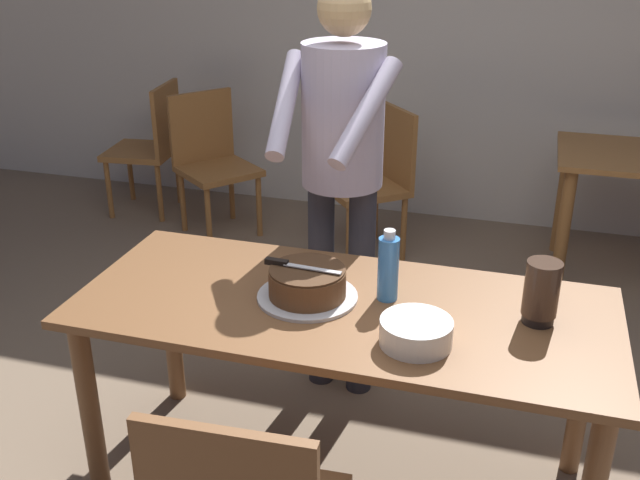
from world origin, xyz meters
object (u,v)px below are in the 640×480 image
Objects in this scene: cake_knife at (287,264)px; person_cutting_cake at (342,154)px; background_chair_2 at (212,159)px; background_chair_3 at (151,144)px; wine_glass_near at (543,273)px; hurricane_lamp at (541,292)px; plate_stack at (416,332)px; water_bottle at (388,268)px; main_dining_table at (343,333)px; background_chair_1 at (375,176)px; cake_on_platter at (307,284)px.

person_cutting_cake reaches higher than cake_knife.
background_chair_2 is 1.00× the size of background_chair_3.
wine_glass_near is 0.69× the size of hurricane_lamp.
cake_knife is 1.23× the size of plate_stack.
water_bottle is 0.28× the size of background_chair_3.
cake_knife reaches higher than main_dining_table.
person_cutting_cake is 1.55m from background_chair_1.
wine_glass_near is at bearing 18.52° from main_dining_table.
wine_glass_near is at bearing -42.38° from background_chair_2.
person_cutting_cake reaches higher than background_chair_2.
cake_knife is 0.30× the size of background_chair_3.
water_bottle is 2.54m from background_chair_2.
hurricane_lamp is 0.23× the size of background_chair_3.
person_cutting_cake is at bearing 93.96° from cake_on_platter.
background_chair_1 reaches higher than main_dining_table.
background_chair_3 is (-1.79, 1.67, -0.58)m from person_cutting_cake.
background_chair_3 is (-2.58, 2.05, -0.36)m from wine_glass_near.
person_cutting_cake reaches higher than main_dining_table.
background_chair_1 is at bearing -8.30° from background_chair_3.
background_chair_3 reaches higher than cake_on_platter.
main_dining_table is 2.51m from background_chair_2.
cake_on_platter is at bearing -58.08° from background_chair_2.
main_dining_table is 7.15× the size of water_bottle.
background_chair_1 is (-0.16, 1.43, -0.58)m from person_cutting_cake.
wine_glass_near is 0.58× the size of water_bottle.
hurricane_lamp is at bearing 3.54° from cake_knife.
person_cutting_cake is (-0.04, 0.59, 0.27)m from cake_on_platter.
background_chair_2 is (-1.08, 0.05, 0.00)m from background_chair_1.
wine_glass_near is 0.15m from hurricane_lamp.
background_chair_2 reaches higher than wine_glass_near.
wine_glass_near reaches higher than cake_knife.
wine_glass_near reaches higher than cake_on_platter.
water_bottle reaches higher than wine_glass_near.
cake_on_platter is at bearing -50.97° from background_chair_3.
background_chair_2 is (-1.28, 2.06, -0.31)m from cake_on_platter.
person_cutting_cake reaches higher than cake_on_platter.
cake_knife is (-0.07, 0.00, 0.06)m from cake_on_platter.
person_cutting_cake is 2.51m from background_chair_3.
hurricane_lamp is (0.62, 0.06, 0.22)m from main_dining_table.
wine_glass_near is 0.91m from person_cutting_cake.
wine_glass_near is at bearing 14.78° from water_bottle.
cake_knife is at bearing -168.13° from water_bottle.
background_chair_2 and background_chair_3 have the same top height.
background_chair_1 reaches higher than plate_stack.
hurricane_lamp is 2.21m from background_chair_1.
main_dining_table is 8.13× the size of plate_stack.
hurricane_lamp reaches higher than background_chair_1.
plate_stack is at bearing -145.80° from hurricane_lamp.
water_bottle is 3.04m from background_chair_3.
background_chair_3 is at bearing 141.52° from wine_glass_near.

